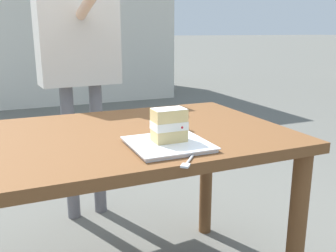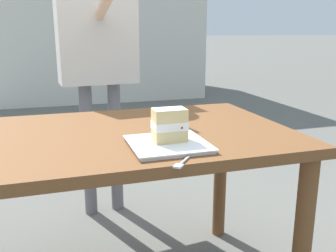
# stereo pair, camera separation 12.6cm
# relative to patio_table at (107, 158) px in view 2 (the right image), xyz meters

# --- Properties ---
(patio_table) EXTENTS (1.46, 0.85, 0.76)m
(patio_table) POSITION_rel_patio_table_xyz_m (0.00, 0.00, 0.00)
(patio_table) COLOR brown
(patio_table) RESTS_ON ground
(dessert_plate) EXTENTS (0.26, 0.26, 0.02)m
(dessert_plate) POSITION_rel_patio_table_xyz_m (0.18, -0.24, 0.11)
(dessert_plate) COLOR white
(dessert_plate) RESTS_ON patio_table
(cake_slice) EXTENTS (0.11, 0.08, 0.11)m
(cake_slice) POSITION_rel_patio_table_xyz_m (0.19, -0.22, 0.18)
(cake_slice) COLOR #E0C17A
(cake_slice) RESTS_ON dessert_plate
(dessert_fork) EXTENTS (0.12, 0.14, 0.01)m
(dessert_fork) POSITION_rel_patio_table_xyz_m (0.18, -0.39, 0.11)
(dessert_fork) COLOR silver
(dessert_fork) RESTS_ON patio_table
(diner_person) EXTENTS (0.47, 0.60, 1.66)m
(diner_person) POSITION_rel_patio_table_xyz_m (0.08, 0.84, 0.45)
(diner_person) COLOR slate
(diner_person) RESTS_ON ground
(patio_building) EXTENTS (3.53, 2.86, 2.96)m
(patio_building) POSITION_rel_patio_table_xyz_m (0.58, 5.96, 0.83)
(patio_building) COLOR silver
(patio_building) RESTS_ON ground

